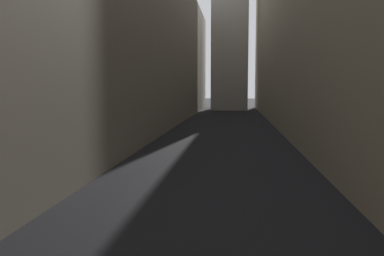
{
  "coord_description": "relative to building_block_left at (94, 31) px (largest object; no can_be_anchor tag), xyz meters",
  "views": [
    {
      "loc": [
        1.08,
        13.61,
        4.33
      ],
      "look_at": [
        0.0,
        23.78,
        3.3
      ],
      "focal_mm": 37.57,
      "sensor_mm": 36.0,
      "label": 1
    }
  ],
  "objects": [
    {
      "name": "building_block_left",
      "position": [
        0.0,
        0.0,
        0.0
      ],
      "size": [
        12.64,
        108.0,
        19.13
      ],
      "primitive_type": "cube",
      "color": "gray",
      "rests_on": "ground"
    },
    {
      "name": "ground_plane",
      "position": [
        11.82,
        -2.0,
        -9.56
      ],
      "size": [
        264.0,
        264.0,
        0.0
      ],
      "primitive_type": "plane",
      "color": "black"
    }
  ]
}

